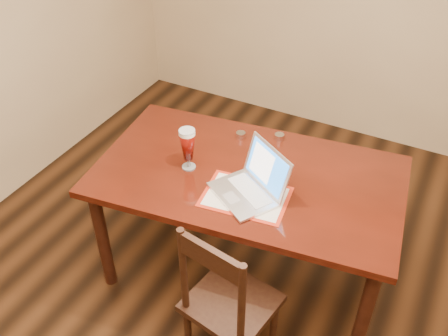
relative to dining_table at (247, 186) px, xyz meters
The scene contains 3 objects.
room_shell 1.17m from the dining_table, 63.76° to the right, with size 4.51×5.01×2.71m.
dining_table is the anchor object (origin of this frame).
dining_chair 0.70m from the dining_table, 72.62° to the right, with size 0.50×0.48×1.03m.
Camera 1 is at (0.67, -1.55, 2.66)m, focal length 40.00 mm.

